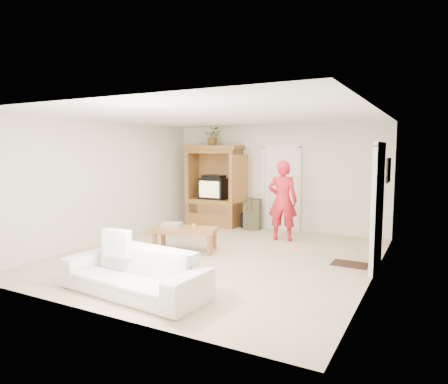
% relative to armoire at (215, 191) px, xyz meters
% --- Properties ---
extents(floor, '(6.00, 6.00, 0.00)m').
position_rel_armoire_xyz_m(floor, '(1.58, -2.66, -0.91)').
color(floor, tan).
rests_on(floor, ground).
extents(ceiling, '(6.00, 6.00, 0.00)m').
position_rel_armoire_xyz_m(ceiling, '(1.58, -2.66, 1.69)').
color(ceiling, white).
rests_on(ceiling, floor).
extents(wall_back, '(5.50, 0.00, 5.50)m').
position_rel_armoire_xyz_m(wall_back, '(1.58, 0.34, 0.39)').
color(wall_back, silver).
rests_on(wall_back, floor).
extents(wall_front, '(5.50, 0.00, 5.50)m').
position_rel_armoire_xyz_m(wall_front, '(1.58, -5.66, 0.39)').
color(wall_front, silver).
rests_on(wall_front, floor).
extents(wall_left, '(0.00, 6.00, 6.00)m').
position_rel_armoire_xyz_m(wall_left, '(-1.17, -2.66, 0.39)').
color(wall_left, silver).
rests_on(wall_left, floor).
extents(wall_right, '(0.00, 6.00, 6.00)m').
position_rel_armoire_xyz_m(wall_right, '(4.33, -2.66, 0.39)').
color(wall_right, silver).
rests_on(wall_right, floor).
extents(armoire, '(1.82, 1.14, 2.10)m').
position_rel_armoire_xyz_m(armoire, '(0.00, 0.00, 0.00)').
color(armoire, olive).
rests_on(armoire, floor).
extents(door_back, '(0.85, 0.05, 2.04)m').
position_rel_armoire_xyz_m(door_back, '(1.73, 0.31, 0.11)').
color(door_back, white).
rests_on(door_back, floor).
extents(doorway_right, '(0.05, 0.90, 2.04)m').
position_rel_armoire_xyz_m(doorway_right, '(4.30, -2.06, 0.11)').
color(doorway_right, black).
rests_on(doorway_right, floor).
extents(framed_picture, '(0.03, 0.60, 0.48)m').
position_rel_armoire_xyz_m(framed_picture, '(4.31, -0.76, 0.69)').
color(framed_picture, black).
rests_on(framed_picture, wall_right).
extents(doormat, '(0.60, 0.40, 0.02)m').
position_rel_armoire_xyz_m(doormat, '(3.88, -2.06, -0.90)').
color(doormat, '#382316').
rests_on(doormat, floor).
extents(plant, '(0.49, 0.45, 0.47)m').
position_rel_armoire_xyz_m(plant, '(-0.02, -0.03, 1.42)').
color(plant, '#4C7238').
rests_on(plant, armoire).
extents(man, '(0.72, 0.54, 1.76)m').
position_rel_armoire_xyz_m(man, '(2.18, -0.83, -0.03)').
color(man, red).
rests_on(man, floor).
extents(sofa, '(2.23, 1.02, 0.63)m').
position_rel_armoire_xyz_m(sofa, '(1.50, -4.93, -0.59)').
color(sofa, silver).
rests_on(sofa, floor).
extents(coffee_table, '(1.38, 1.02, 0.46)m').
position_rel_armoire_xyz_m(coffee_table, '(0.82, -2.64, -0.51)').
color(coffee_table, brown).
rests_on(coffee_table, floor).
extents(towel, '(0.45, 0.38, 0.08)m').
position_rel_armoire_xyz_m(towel, '(0.51, -2.64, -0.41)').
color(towel, '#FF545D').
rests_on(towel, coffee_table).
extents(candle, '(0.08, 0.08, 0.10)m').
position_rel_armoire_xyz_m(candle, '(0.99, -2.58, -0.40)').
color(candle, tan).
rests_on(candle, coffee_table).
extents(backpack_black, '(0.31, 0.19, 0.38)m').
position_rel_armoire_xyz_m(backpack_black, '(0.94, 0.02, -0.72)').
color(backpack_black, black).
rests_on(backpack_black, floor).
extents(backpack_olive, '(0.45, 0.37, 0.77)m').
position_rel_armoire_xyz_m(backpack_olive, '(1.11, -0.05, -0.53)').
color(backpack_olive, '#47442B').
rests_on(backpack_olive, floor).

